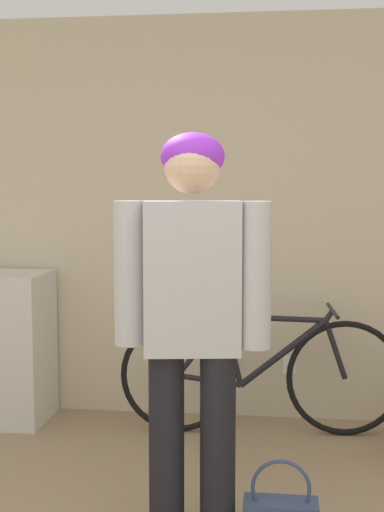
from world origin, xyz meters
The scene contains 3 objects.
wall_back centered at (0.00, 2.90, 1.30)m, with size 8.00×0.07×2.60m.
person centered at (0.12, 1.12, 1.02)m, with size 0.64×0.25×1.73m.
bicycle centered at (0.37, 2.54, 0.38)m, with size 1.72×0.46×0.78m.
Camera 1 is at (0.47, -1.72, 1.52)m, focal length 50.00 mm.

